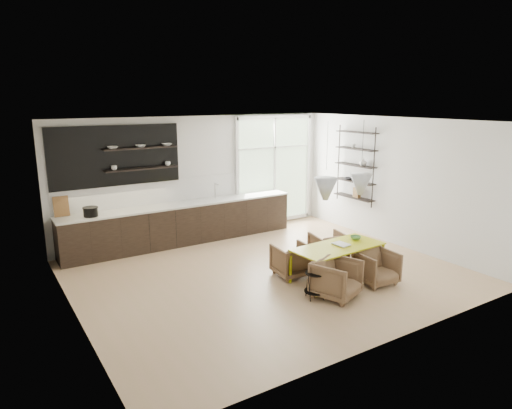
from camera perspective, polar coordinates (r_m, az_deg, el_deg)
name	(u,v)px	position (r m, az deg, el deg)	size (l,w,h in m)	color
room	(263,187)	(9.69, 0.82, 2.20)	(7.02, 6.01, 2.91)	tan
kitchen_run	(178,218)	(10.68, -9.67, -1.70)	(5.54, 0.69, 2.75)	black
right_shelving	(356,167)	(11.44, 12.39, 4.57)	(0.26, 1.22, 1.90)	black
dining_table	(338,248)	(8.59, 10.23, -5.41)	(1.81, 0.90, 0.64)	#B9BA10
armchair_back_left	(292,260)	(8.74, 4.52, -6.95)	(0.65, 0.67, 0.61)	brown
armchair_back_right	(328,248)	(9.53, 9.03, -5.34)	(0.65, 0.67, 0.61)	brown
armchair_front_left	(336,279)	(7.92, 10.00, -9.14)	(0.70, 0.72, 0.65)	brown
armchair_front_right	(376,267)	(8.65, 14.81, -7.61)	(0.65, 0.67, 0.61)	brown
wire_stool	(315,282)	(7.83, 7.40, -9.54)	(0.37, 0.37, 0.46)	black
table_book	(337,245)	(8.56, 10.08, -5.06)	(0.23, 0.30, 0.03)	white
table_bowl	(356,238)	(9.03, 12.35, -4.08)	(0.20, 0.20, 0.06)	#51894D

